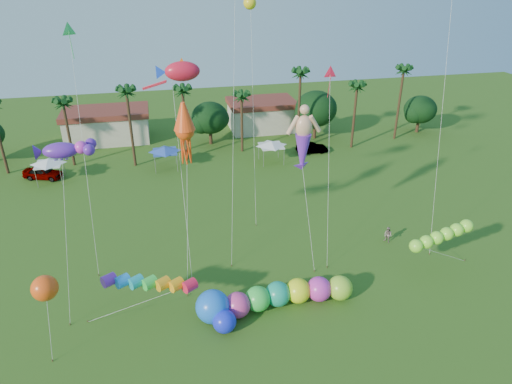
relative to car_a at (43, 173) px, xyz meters
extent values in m
cylinder|color=#3A2819|center=(-4.80, 2.76, 3.69)|extent=(0.36, 0.36, 9.00)
cylinder|color=#3A2819|center=(3.20, 3.76, 3.44)|extent=(0.36, 0.36, 8.50)
cylinder|color=#3A2819|center=(11.20, 1.76, 4.19)|extent=(0.36, 0.36, 10.00)
cylinder|color=#3A2819|center=(18.20, 2.76, 3.94)|extent=(0.36, 0.36, 9.50)
cylinder|color=#3A2819|center=(26.20, 3.76, 3.19)|extent=(0.36, 0.36, 8.00)
cylinder|color=#3A2819|center=(34.20, 2.76, 4.69)|extent=(0.36, 0.36, 11.00)
cylinder|color=#3A2819|center=(42.20, 1.76, 3.69)|extent=(0.36, 0.36, 9.00)
cylinder|color=#3A2819|center=(50.20, 3.76, 4.44)|extent=(0.36, 0.36, 10.50)
sphere|color=#113814|center=(22.20, 7.76, 3.22)|extent=(5.46, 5.46, 5.46)
sphere|color=#113814|center=(38.20, 6.76, 3.84)|extent=(6.30, 6.30, 6.30)
sphere|color=#113814|center=(55.20, 5.76, 2.91)|extent=(5.04, 5.04, 5.04)
cube|color=beige|center=(7.20, 12.76, 1.19)|extent=(12.00, 7.00, 4.00)
cube|color=beige|center=(31.20, 12.76, 1.19)|extent=(10.00, 7.00, 4.00)
pyramid|color=white|center=(1.20, -1.24, 1.94)|extent=(3.00, 3.00, 0.60)
pyramid|color=blue|center=(15.20, -0.24, 1.94)|extent=(3.00, 3.00, 0.60)
pyramid|color=white|center=(29.20, -1.24, 1.94)|extent=(3.00, 3.00, 0.60)
imported|color=#4C4C54|center=(0.00, 0.00, 0.00)|extent=(5.14, 3.42, 1.63)
imported|color=#4C4C54|center=(35.75, 0.89, -0.09)|extent=(4.43, 1.66, 1.45)
imported|color=gray|center=(35.16, -23.08, 0.00)|extent=(0.90, 0.98, 1.62)
sphere|color=#D7388B|center=(19.12, -30.01, 0.19)|extent=(2.01, 2.01, 2.01)
sphere|color=green|center=(20.78, -29.66, 0.19)|extent=(2.01, 2.01, 2.01)
sphere|color=#169D7F|center=(22.45, -29.43, 0.19)|extent=(2.01, 2.01, 2.01)
sphere|color=#F1FF1A|center=(24.12, -29.42, 0.19)|extent=(2.01, 2.01, 2.01)
sphere|color=#D632BD|center=(25.80, -29.58, 0.19)|extent=(2.01, 2.01, 2.01)
sphere|color=#94D62F|center=(27.48, -29.81, 0.19)|extent=(2.01, 2.01, 2.01)
sphere|color=blue|center=(17.23, -30.10, 0.47)|extent=(2.67, 2.67, 2.56)
sphere|color=#1B2CF5|center=(17.89, -31.41, 0.06)|extent=(1.74, 1.74, 1.74)
cylinder|color=#E81940|center=(14.03, -29.40, 2.16)|extent=(6.55, 3.25, 0.90)
cylinder|color=silver|center=(11.84, -28.82, 0.68)|extent=(7.73, 1.19, 3.00)
cylinder|color=brown|center=(7.98, -28.24, -0.73)|extent=(0.08, 0.08, 0.16)
ellipsoid|color=#8DF937|center=(34.75, -28.29, 2.13)|extent=(6.23, 1.27, 1.36)
cylinder|color=silver|center=(37.66, -27.91, 0.66)|extent=(5.84, 0.80, 2.96)
cylinder|color=brown|center=(40.58, -27.52, -0.73)|extent=(0.08, 0.08, 0.16)
sphere|color=#FF5014|center=(6.42, -30.78, 4.61)|extent=(1.89, 1.89, 1.70)
cylinder|color=silver|center=(6.23, -31.24, 1.90)|extent=(0.42, 0.95, 5.43)
cylinder|color=brown|center=(6.03, -31.70, -0.73)|extent=(0.08, 0.08, 0.16)
cylinder|color=silver|center=(26.75, -23.58, 4.30)|extent=(0.08, 4.93, 10.23)
cylinder|color=brown|center=(26.73, -26.03, -0.73)|extent=(0.08, 0.08, 0.16)
ellipsoid|color=red|center=(16.91, -19.70, 15.71)|extent=(4.42, 2.60, 1.75)
cylinder|color=silver|center=(16.52, -22.52, 7.45)|extent=(0.81, 5.66, 16.53)
cylinder|color=brown|center=(16.13, -25.34, -0.73)|extent=(0.08, 0.08, 0.16)
cylinder|color=silver|center=(20.76, -20.56, 11.41)|extent=(1.98, 6.13, 24.46)
cylinder|color=brown|center=(19.78, -23.61, -0.73)|extent=(0.08, 0.08, 0.16)
cone|color=#FF4914|center=(16.61, -22.12, 11.58)|extent=(1.94, 1.94, 4.79)
cylinder|color=silver|center=(16.10, -24.47, 5.38)|extent=(1.05, 4.74, 12.40)
cylinder|color=brown|center=(15.59, -26.83, -0.73)|extent=(0.08, 0.08, 0.16)
ellipsoid|color=#5D22AE|center=(7.90, -25.22, 11.86)|extent=(4.46, 3.05, 1.59)
cylinder|color=silver|center=(7.31, -26.75, 5.52)|extent=(1.20, 3.09, 12.68)
cylinder|color=brown|center=(6.72, -28.28, -0.73)|extent=(0.08, 0.08, 0.16)
cone|color=red|center=(28.59, -21.76, 15.43)|extent=(1.24, 0.30, 1.23)
cylinder|color=silver|center=(28.30, -23.74, 7.31)|extent=(0.61, 3.99, 16.25)
cylinder|color=brown|center=(28.01, -25.72, -0.73)|extent=(0.08, 0.08, 0.16)
cylinder|color=silver|center=(38.35, -23.54, 10.96)|extent=(0.69, 4.73, 23.55)
cylinder|color=brown|center=(38.02, -25.89, -0.73)|extent=(0.08, 0.08, 0.16)
cone|color=#33D962|center=(8.66, -17.81, 18.78)|extent=(1.22, 0.98, 1.31)
cylinder|color=silver|center=(8.49, -20.13, 8.98)|extent=(0.36, 4.67, 19.60)
cylinder|color=brown|center=(8.33, -22.46, -0.73)|extent=(0.08, 0.08, 0.16)
cylinder|color=silver|center=(23.56, -15.51, 11.91)|extent=(0.19, 3.42, 25.44)
cylinder|color=brown|center=(23.48, -17.21, -0.73)|extent=(0.08, 0.08, 0.16)
camera|label=1|loc=(14.51, -56.71, 23.26)|focal=32.00mm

